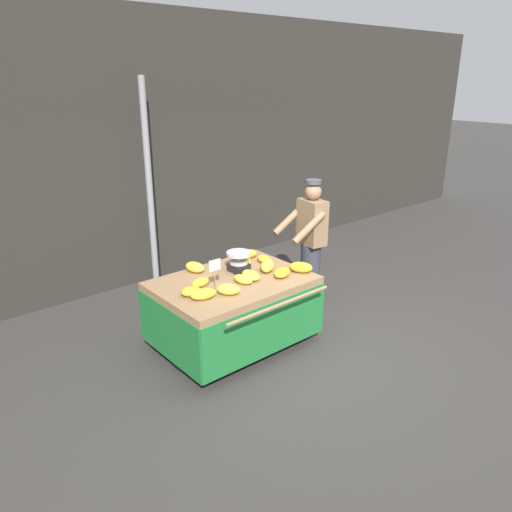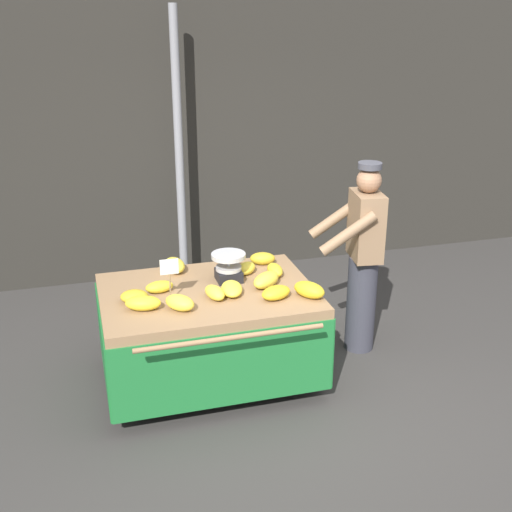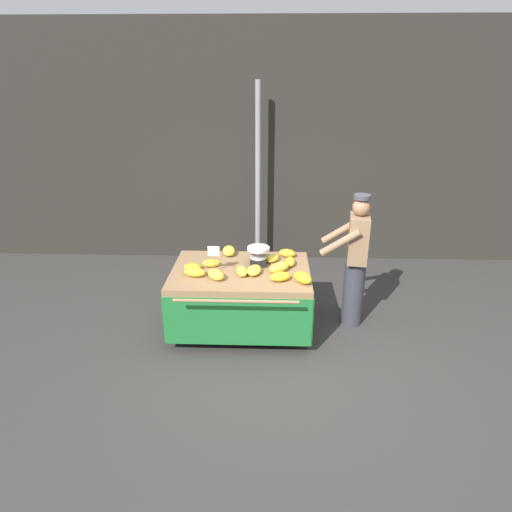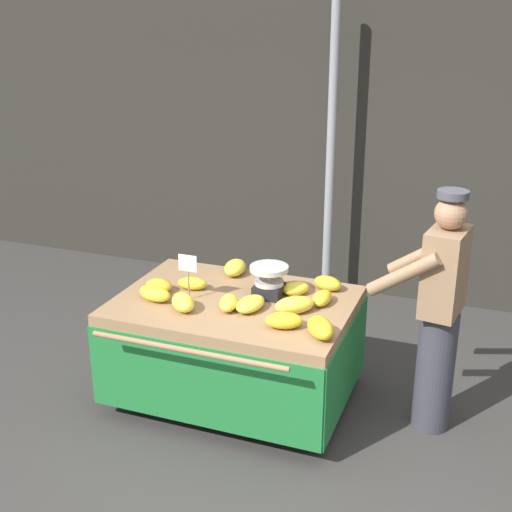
{
  "view_description": "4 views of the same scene",
  "coord_description": "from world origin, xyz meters",
  "px_view_note": "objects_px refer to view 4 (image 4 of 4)",
  "views": [
    {
      "loc": [
        -3.62,
        -3.34,
        2.93
      ],
      "look_at": [
        -0.2,
        0.71,
        0.98
      ],
      "focal_mm": 34.43,
      "sensor_mm": 36.0,
      "label": 1
    },
    {
      "loc": [
        -1.52,
        -3.97,
        2.93
      ],
      "look_at": [
        -0.18,
        0.69,
        1.04
      ],
      "focal_mm": 45.63,
      "sensor_mm": 36.0,
      "label": 2
    },
    {
      "loc": [
        -0.24,
        -4.25,
        3.03
      ],
      "look_at": [
        -0.41,
        0.64,
        0.99
      ],
      "focal_mm": 31.02,
      "sensor_mm": 36.0,
      "label": 3
    },
    {
      "loc": [
        1.12,
        -3.46,
        2.79
      ],
      "look_at": [
        -0.44,
        0.65,
        1.17
      ],
      "focal_mm": 47.5,
      "sensor_mm": 36.0,
      "label": 4
    }
  ],
  "objects_px": {
    "street_pole": "(331,156)",
    "vendor_person": "(439,313)",
    "banana_bunch_12": "(328,283)",
    "banana_bunch_4": "(192,283)",
    "banana_cart": "(234,326)",
    "banana_bunch_0": "(155,293)",
    "weighing_scale": "(269,281)",
    "banana_bunch_2": "(321,328)",
    "banana_bunch_8": "(159,286)",
    "banana_bunch_5": "(250,304)",
    "banana_bunch_9": "(295,305)",
    "banana_bunch_6": "(322,298)",
    "banana_bunch_7": "(229,303)",
    "banana_bunch_11": "(183,302)",
    "banana_bunch_10": "(235,268)",
    "price_sign": "(188,267)",
    "banana_bunch_3": "(296,288)",
    "banana_bunch_1": "(284,320)"
  },
  "relations": [
    {
      "from": "weighing_scale",
      "to": "banana_bunch_12",
      "type": "relative_size",
      "value": 1.28
    },
    {
      "from": "banana_bunch_1",
      "to": "banana_bunch_4",
      "type": "relative_size",
      "value": 1.11
    },
    {
      "from": "street_pole",
      "to": "banana_bunch_0",
      "type": "bearing_deg",
      "value": -106.77
    },
    {
      "from": "banana_cart",
      "to": "weighing_scale",
      "type": "height_order",
      "value": "weighing_scale"
    },
    {
      "from": "banana_bunch_2",
      "to": "banana_bunch_5",
      "type": "height_order",
      "value": "banana_bunch_2"
    },
    {
      "from": "banana_bunch_7",
      "to": "vendor_person",
      "type": "relative_size",
      "value": 0.14
    },
    {
      "from": "banana_bunch_1",
      "to": "banana_bunch_9",
      "type": "xyz_separation_m",
      "value": [
        -0.0,
        0.24,
        0.01
      ]
    },
    {
      "from": "price_sign",
      "to": "vendor_person",
      "type": "xyz_separation_m",
      "value": [
        1.71,
        0.28,
        -0.19
      ]
    },
    {
      "from": "banana_bunch_3",
      "to": "banana_bunch_10",
      "type": "bearing_deg",
      "value": 159.12
    },
    {
      "from": "banana_bunch_5",
      "to": "banana_bunch_9",
      "type": "bearing_deg",
      "value": 12.48
    },
    {
      "from": "banana_bunch_9",
      "to": "banana_bunch_6",
      "type": "bearing_deg",
      "value": 56.25
    },
    {
      "from": "banana_bunch_11",
      "to": "vendor_person",
      "type": "bearing_deg",
      "value": 15.11
    },
    {
      "from": "weighing_scale",
      "to": "vendor_person",
      "type": "relative_size",
      "value": 0.16
    },
    {
      "from": "banana_bunch_10",
      "to": "banana_bunch_11",
      "type": "distance_m",
      "value": 0.75
    },
    {
      "from": "vendor_person",
      "to": "banana_bunch_0",
      "type": "bearing_deg",
      "value": -168.99
    },
    {
      "from": "banana_bunch_2",
      "to": "banana_bunch_4",
      "type": "bearing_deg",
      "value": 159.64
    },
    {
      "from": "banana_cart",
      "to": "banana_bunch_0",
      "type": "xyz_separation_m",
      "value": [
        -0.53,
        -0.2,
        0.26
      ]
    },
    {
      "from": "banana_bunch_4",
      "to": "banana_bunch_1",
      "type": "bearing_deg",
      "value": -23.75
    },
    {
      "from": "banana_bunch_2",
      "to": "banana_bunch_8",
      "type": "bearing_deg",
      "value": 168.07
    },
    {
      "from": "street_pole",
      "to": "banana_bunch_4",
      "type": "distance_m",
      "value": 2.12
    },
    {
      "from": "banana_bunch_5",
      "to": "banana_bunch_12",
      "type": "distance_m",
      "value": 0.67
    },
    {
      "from": "banana_bunch_12",
      "to": "vendor_person",
      "type": "xyz_separation_m",
      "value": [
        0.83,
        -0.25,
        0.01
      ]
    },
    {
      "from": "banana_bunch_8",
      "to": "banana_bunch_10",
      "type": "height_order",
      "value": "banana_bunch_10"
    },
    {
      "from": "price_sign",
      "to": "banana_bunch_10",
      "type": "distance_m",
      "value": 0.61
    },
    {
      "from": "banana_bunch_3",
      "to": "banana_bunch_9",
      "type": "xyz_separation_m",
      "value": [
        0.09,
        -0.3,
        0.01
      ]
    },
    {
      "from": "banana_bunch_0",
      "to": "banana_bunch_9",
      "type": "relative_size",
      "value": 0.93
    },
    {
      "from": "banana_bunch_7",
      "to": "banana_bunch_8",
      "type": "relative_size",
      "value": 1.12
    },
    {
      "from": "banana_bunch_5",
      "to": "banana_bunch_3",
      "type": "bearing_deg",
      "value": 59.53
    },
    {
      "from": "banana_bunch_3",
      "to": "banana_cart",
      "type": "bearing_deg",
      "value": -146.91
    },
    {
      "from": "banana_bunch_3",
      "to": "banana_bunch_8",
      "type": "xyz_separation_m",
      "value": [
        -0.96,
        -0.3,
        -0.0
      ]
    },
    {
      "from": "weighing_scale",
      "to": "banana_bunch_2",
      "type": "distance_m",
      "value": 0.71
    },
    {
      "from": "banana_bunch_0",
      "to": "banana_bunch_6",
      "type": "distance_m",
      "value": 1.19
    },
    {
      "from": "banana_bunch_0",
      "to": "banana_bunch_4",
      "type": "distance_m",
      "value": 0.33
    },
    {
      "from": "banana_bunch_2",
      "to": "banana_bunch_8",
      "type": "xyz_separation_m",
      "value": [
        -1.31,
        0.28,
        -0.01
      ]
    },
    {
      "from": "banana_bunch_0",
      "to": "banana_bunch_9",
      "type": "bearing_deg",
      "value": 8.91
    },
    {
      "from": "banana_bunch_4",
      "to": "banana_bunch_8",
      "type": "xyz_separation_m",
      "value": [
        -0.21,
        -0.13,
        0.0
      ]
    },
    {
      "from": "street_pole",
      "to": "price_sign",
      "type": "xyz_separation_m",
      "value": [
        -0.46,
        -2.15,
        -0.41
      ]
    },
    {
      "from": "banana_bunch_8",
      "to": "banana_bunch_3",
      "type": "bearing_deg",
      "value": 17.46
    },
    {
      "from": "banana_bunch_12",
      "to": "vendor_person",
      "type": "bearing_deg",
      "value": -16.53
    },
    {
      "from": "weighing_scale",
      "to": "street_pole",
      "type": "bearing_deg",
      "value": 91.85
    },
    {
      "from": "price_sign",
      "to": "banana_bunch_3",
      "type": "relative_size",
      "value": 1.67
    },
    {
      "from": "banana_bunch_7",
      "to": "banana_bunch_9",
      "type": "bearing_deg",
      "value": 13.84
    },
    {
      "from": "banana_bunch_6",
      "to": "price_sign",
      "type": "bearing_deg",
      "value": -163.91
    },
    {
      "from": "weighing_scale",
      "to": "banana_bunch_6",
      "type": "distance_m",
      "value": 0.4
    },
    {
      "from": "banana_cart",
      "to": "banana_bunch_1",
      "type": "bearing_deg",
      "value": -31.64
    },
    {
      "from": "banana_bunch_12",
      "to": "banana_bunch_4",
      "type": "bearing_deg",
      "value": -160.19
    },
    {
      "from": "street_pole",
      "to": "vendor_person",
      "type": "height_order",
      "value": "street_pole"
    },
    {
      "from": "banana_bunch_5",
      "to": "banana_bunch_9",
      "type": "relative_size",
      "value": 0.96
    },
    {
      "from": "banana_bunch_2",
      "to": "banana_bunch_11",
      "type": "height_order",
      "value": "banana_bunch_2"
    },
    {
      "from": "vendor_person",
      "to": "banana_bunch_4",
      "type": "bearing_deg",
      "value": -176.97
    }
  ]
}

